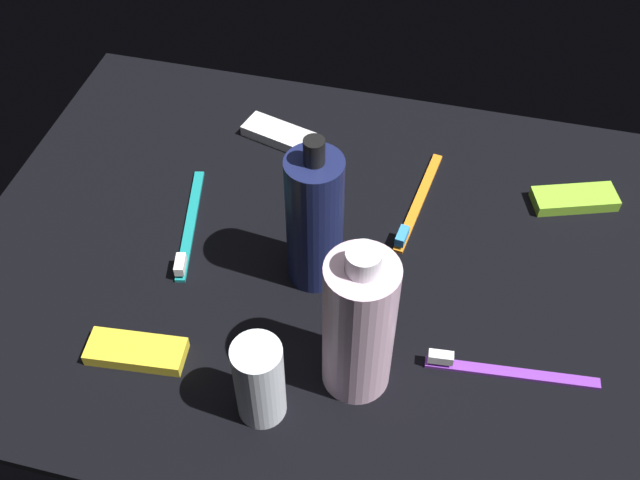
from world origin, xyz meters
TOP-DOWN VIEW (x-y plane):
  - ground_plane at (0.00, 0.00)cm, footprint 84.00×64.00cm
  - lotion_bottle at (-0.22, 2.40)cm, footprint 6.25×6.25cm
  - bodywash_bottle at (-7.43, 14.72)cm, footprint 6.98×6.98cm
  - deodorant_stick at (0.89, 20.66)cm, footprint 4.90×4.90cm
  - toothbrush_teal at (16.44, -0.05)cm, footprint 5.15×17.82cm
  - toothbrush_orange at (-9.85, -10.55)cm, footprint 3.55×18.00cm
  - toothbrush_purple at (-22.09, 10.83)cm, footprint 18.03×2.86cm
  - snack_bar_lime at (-28.96, -16.22)cm, footprint 11.14×7.19cm
  - snack_bar_yellow at (15.59, 17.91)cm, footprint 10.74×5.00cm
  - snack_bar_white at (10.27, -19.11)cm, footprint 11.09×6.63cm

SIDE VIEW (x-z plane):
  - ground_plane at x=0.00cm, z-range -1.20..0.00cm
  - toothbrush_teal at x=16.44cm, z-range -0.44..1.66cm
  - toothbrush_orange at x=-9.85cm, z-range -0.44..1.66cm
  - toothbrush_purple at x=-22.09cm, z-range -0.44..1.66cm
  - snack_bar_lime at x=-28.96cm, z-range 0.00..1.50cm
  - snack_bar_yellow at x=15.59cm, z-range 0.00..1.50cm
  - snack_bar_white at x=10.27cm, z-range 0.00..1.50cm
  - deodorant_stick at x=0.89cm, z-range 0.00..10.48cm
  - lotion_bottle at x=-0.22cm, z-range -1.20..19.00cm
  - bodywash_bottle at x=-7.43cm, z-range -0.85..18.94cm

